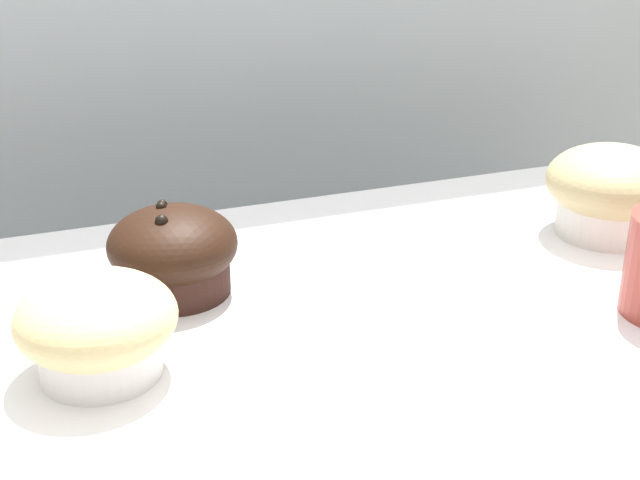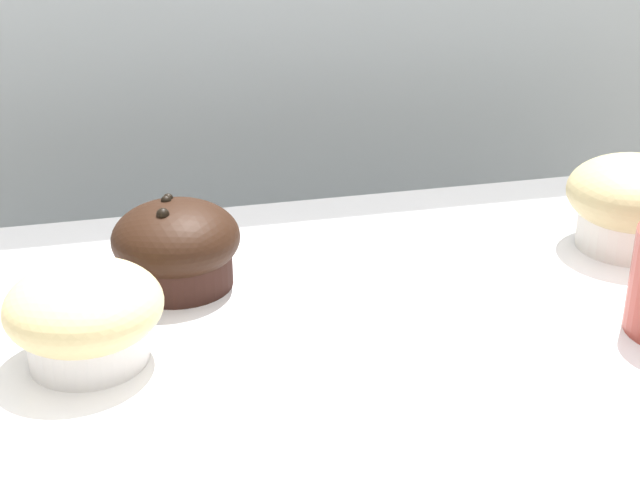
% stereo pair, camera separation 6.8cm
% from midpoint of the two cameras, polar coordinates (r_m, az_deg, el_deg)
% --- Properties ---
extents(wall_back, '(3.20, 0.10, 1.80)m').
position_cam_midpoint_polar(wall_back, '(1.15, -8.56, 4.90)').
color(wall_back, '#A8B2B7').
rests_on(wall_back, ground).
extents(muffin_front_center, '(0.10, 0.10, 0.07)m').
position_cam_midpoint_polar(muffin_front_center, '(0.70, -12.14, -0.85)').
color(muffin_front_center, black).
rests_on(muffin_front_center, display_counter).
extents(muffin_back_left, '(0.11, 0.11, 0.07)m').
position_cam_midpoint_polar(muffin_back_left, '(0.61, -17.24, -5.39)').
color(muffin_back_left, white).
rests_on(muffin_back_left, display_counter).
extents(muffin_back_right, '(0.12, 0.12, 0.08)m').
position_cam_midpoint_polar(muffin_back_right, '(0.82, 15.91, 3.05)').
color(muffin_back_right, silver).
rests_on(muffin_back_right, display_counter).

